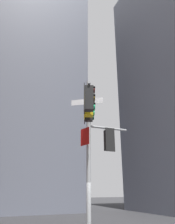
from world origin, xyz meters
name	(u,v)px	position (x,y,z in m)	size (l,w,h in m)	color
building_mid_block	(17,92)	(-2.07, 20.88, 15.55)	(15.53, 15.53, 31.11)	slate
signal_pole_assembly	(92,129)	(-0.11, -0.66, 4.73)	(3.20, 2.48, 7.46)	#9EA0A3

